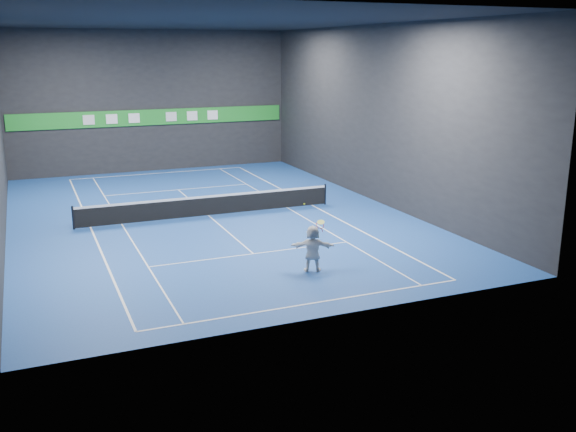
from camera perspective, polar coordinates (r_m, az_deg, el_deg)
name	(u,v)px	position (r m, az deg, el deg)	size (l,w,h in m)	color
ground	(209,216)	(31.08, -7.05, 0.01)	(26.00, 26.00, 0.00)	#1A4290
ceiling	(203,21)	(30.12, -7.60, 16.82)	(26.00, 26.00, 0.00)	black
wall_back	(152,102)	(42.89, -12.02, 9.92)	(18.00, 0.10, 9.00)	black
wall_front	(330,169)	(18.18, 3.72, 4.21)	(18.00, 0.10, 9.00)	black
wall_right	(375,115)	(33.76, 7.75, 8.91)	(0.10, 26.00, 9.00)	black
baseline_near	(312,303)	(20.42, 2.13, -7.76)	(10.98, 0.08, 0.01)	white
baseline_far	(159,173)	(42.40, -11.42, 3.76)	(10.98, 0.08, 0.01)	white
sideline_doubles_left	(91,228)	(30.15, -17.14, -0.99)	(0.08, 23.78, 0.01)	white
sideline_doubles_right	(312,205)	(32.91, 2.19, 0.94)	(0.08, 23.78, 0.01)	white
sideline_singles_left	(122,224)	(30.29, -14.55, -0.73)	(0.06, 23.78, 0.01)	white
sideline_singles_right	(288,208)	(32.37, -0.03, 0.72)	(0.06, 23.78, 0.01)	white
service_line_near	(253,254)	(25.20, -3.09, -3.37)	(8.23, 0.06, 0.01)	white
service_line_far	(178,190)	(37.13, -9.73, 2.31)	(8.23, 0.06, 0.01)	white
center_service_line	(209,216)	(31.08, -7.05, 0.02)	(0.06, 12.80, 0.01)	white
player	(313,248)	(23.02, 2.20, -2.90)	(1.58, 0.50, 1.71)	silver
tennis_ball	(304,204)	(22.39, 1.46, 1.07)	(0.06, 0.06, 0.06)	#B7D723
tennis_net	(209,205)	(30.95, -7.08, 0.98)	(12.50, 0.10, 1.07)	black
sponsor_banner	(153,117)	(42.92, -11.94, 8.58)	(17.64, 0.11, 1.00)	#1F922B
tennis_racket	(320,226)	(22.96, 2.86, -0.92)	(0.42, 0.32, 0.69)	red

